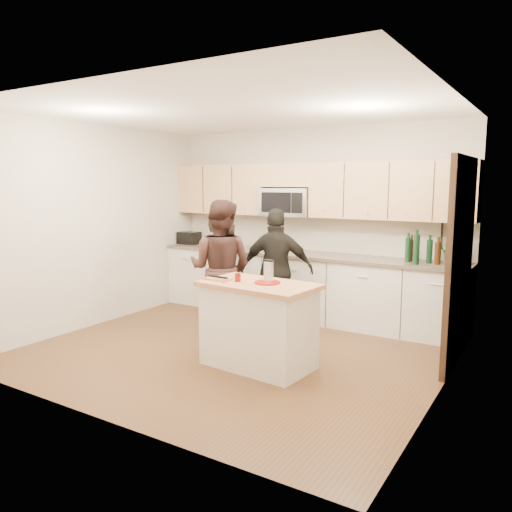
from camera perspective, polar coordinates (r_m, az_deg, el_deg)
The scene contains 21 objects.
floor at distance 5.89m, azimuth -2.19°, elevation -10.72°, with size 4.50×4.50×0.00m, color #58331E.
room_shell at distance 5.57m, azimuth -2.29°, elevation 6.34°, with size 4.52×4.02×2.71m.
back_cabinetry at distance 7.18m, azimuth 5.33°, elevation -3.36°, with size 4.50×0.66×0.94m.
upper_cabinetry at distance 7.15m, azimuth 6.24°, elevation 7.64°, with size 4.50×0.33×0.75m.
microwave at distance 7.28m, azimuth 3.64°, elevation 6.17°, with size 0.76×0.41×0.40m.
doorway at distance 5.64m, azimuth 22.39°, elevation -0.11°, with size 0.06×1.25×2.20m.
framed_picture at distance 6.74m, azimuth 21.62°, elevation 2.26°, with size 0.30×0.03×0.38m.
dish_towel at distance 7.43m, azimuth -1.86°, elevation -0.36°, with size 0.34×0.60×0.48m.
island at distance 5.28m, azimuth 0.29°, elevation -7.83°, with size 1.26×0.80×0.90m.
red_plate at distance 5.16m, azimuth 1.31°, elevation -3.03°, with size 0.27×0.27×0.02m, color maroon.
box_grater at distance 5.11m, azimuth 1.45°, elevation -1.69°, with size 0.10×0.06×0.23m.
drink_glass at distance 5.23m, azimuth -2.09°, elevation -2.47°, with size 0.06×0.06×0.09m, color maroon.
cutting_board at distance 5.35m, azimuth -4.34°, elevation -2.62°, with size 0.28×0.18×0.02m, color tan.
tongs at distance 5.36m, azimuth -4.34°, elevation -2.39°, with size 0.25×0.03×0.02m, color black.
knife at distance 5.23m, azimuth -4.09°, elevation -2.71°, with size 0.20×0.02×0.01m, color silver.
toaster at distance 8.18m, azimuth -7.65°, elevation 2.06°, with size 0.33×0.24×0.20m.
bottle_cluster at distance 6.49m, azimuth 18.44°, elevation 0.80°, with size 0.43×0.35×0.43m.
orchid at distance 6.47m, azimuth 21.83°, elevation 1.33°, with size 0.29×0.23×0.52m, color #337F34.
woman_left at distance 7.12m, azimuth -4.30°, elevation -1.18°, with size 0.55×0.36×1.50m, color black.
woman_center at distance 6.25m, azimuth -4.08°, elevation -1.46°, with size 0.84×0.65×1.72m, color black.
woman_right at distance 6.47m, azimuth 2.40°, elevation -1.65°, with size 0.94×0.39×1.61m, color black.
Camera 1 is at (3.11, -4.62, 1.93)m, focal length 35.00 mm.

